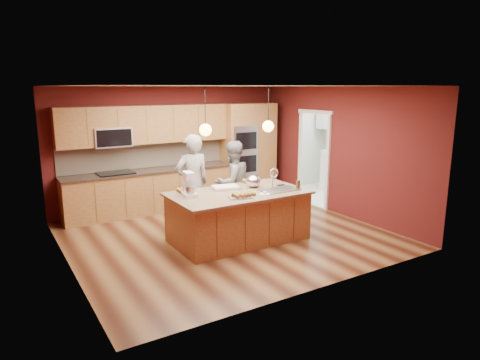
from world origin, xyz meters
TOP-DOWN VIEW (x-y plane):
  - floor at (0.00, 0.00)m, footprint 5.50×5.50m
  - ceiling at (0.00, 0.00)m, footprint 5.50×5.50m
  - wall_back at (0.00, 2.50)m, footprint 5.50×0.00m
  - wall_front at (0.00, -2.50)m, footprint 5.50×0.00m
  - wall_left at (-2.75, 0.00)m, footprint 0.00×5.00m
  - wall_right at (2.75, 0.00)m, footprint 0.00×5.00m
  - cabinet_run at (-0.68, 2.25)m, footprint 3.74×0.64m
  - oven_column at (1.85, 2.19)m, footprint 1.30×0.62m
  - doorway_trim at (2.73, 0.80)m, footprint 0.08×1.11m
  - laundry_room at (4.35, 1.20)m, footprint 2.60×2.70m
  - pendant_left at (-0.57, -0.31)m, footprint 0.20×0.20m
  - pendant_right at (0.67, -0.31)m, footprint 0.20×0.20m
  - island at (0.07, -0.31)m, footprint 2.39×1.34m
  - person_left at (-0.40, 0.61)m, footprint 0.67×0.44m
  - person_right at (0.48, 0.61)m, footprint 0.87×0.72m
  - stand_mixer at (-0.81, -0.13)m, footprint 0.26×0.33m
  - sheet_cake at (-0.00, 0.05)m, footprint 0.59×0.49m
  - cooling_rack at (-0.11, -0.65)m, footprint 0.45×0.37m
  - mixing_bowl at (0.49, -0.13)m, footprint 0.28×0.28m
  - plate at (0.34, -0.71)m, footprint 0.19×0.19m
  - tumbler at (1.12, -0.63)m, footprint 0.08×0.08m
  - phone at (1.01, -0.27)m, footprint 0.15×0.10m
  - cupcakes_left at (-0.76, 0.16)m, footprint 0.22×0.30m
  - cupcakes_rack at (-0.05, -0.66)m, footprint 0.39×0.24m
  - cupcakes_right at (0.66, 0.21)m, footprint 0.31×0.23m
  - washer at (4.20, 0.87)m, footprint 0.58×0.60m
  - dryer at (4.23, 1.52)m, footprint 0.77×0.79m

SIDE VIEW (x-z plane):
  - floor at x=0.00m, z-range 0.00..0.00m
  - island at x=0.07m, z-range -0.18..1.08m
  - washer at x=4.20m, z-range 0.00..0.91m
  - dryer at x=4.23m, z-range 0.00..1.07m
  - person_right at x=0.48m, z-range 0.00..1.65m
  - phone at x=1.01m, z-range 0.88..0.89m
  - plate at x=0.34m, z-range 0.88..0.90m
  - cooling_rack at x=-0.11m, z-range 0.88..0.90m
  - sheet_cake at x=0.00m, z-range 0.88..0.93m
  - cupcakes_left at x=-0.76m, z-range 0.88..0.95m
  - cupcakes_right at x=0.66m, z-range 0.88..0.95m
  - person_left at x=-0.40m, z-range 0.00..1.84m
  - cupcakes_rack at x=-0.05m, z-range 0.90..0.97m
  - tumbler at x=1.12m, z-range 0.88..1.03m
  - cabinet_run at x=-0.68m, z-range -0.17..2.13m
  - mixing_bowl at x=0.49m, z-range 0.87..1.11m
  - doorway_trim at x=2.73m, z-range -0.05..2.15m
  - stand_mixer at x=-0.81m, z-range 0.85..1.27m
  - oven_column at x=1.85m, z-range 0.00..2.30m
  - wall_back at x=0.00m, z-range -1.40..4.10m
  - wall_front at x=0.00m, z-range -1.40..4.10m
  - wall_left at x=-2.75m, z-range -1.15..3.85m
  - wall_right at x=2.75m, z-range -1.15..3.85m
  - laundry_room at x=4.35m, z-range 0.60..3.30m
  - pendant_left at x=-0.57m, z-range 1.60..2.40m
  - pendant_right at x=0.67m, z-range 1.60..2.40m
  - ceiling at x=0.00m, z-range 2.70..2.70m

